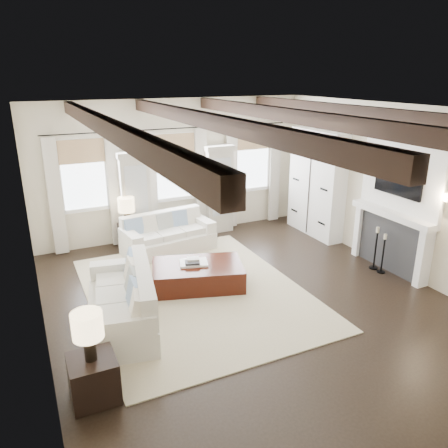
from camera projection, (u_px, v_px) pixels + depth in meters
name	position (u px, v px, depth m)	size (l,w,h in m)	color
ground	(250.00, 302.00, 7.50)	(7.50, 7.50, 0.00)	black
room_shell	(265.00, 179.00, 7.95)	(6.54, 7.54, 3.22)	beige
area_rug	(195.00, 292.00, 7.82)	(3.61, 4.61, 0.02)	#BEB28F
sofa_back	(167.00, 236.00, 9.56)	(2.05, 1.13, 0.84)	silver
sofa_left	(125.00, 303.00, 6.72)	(1.35, 2.27, 0.91)	silver
ottoman	(198.00, 275.00, 7.99)	(1.63, 1.02, 0.43)	black
tray	(194.00, 263.00, 7.96)	(0.50, 0.38, 0.04)	white
book_lower	(192.00, 262.00, 7.87)	(0.26, 0.20, 0.04)	#262628
book_upper	(193.00, 259.00, 7.94)	(0.22, 0.17, 0.03)	beige
side_table_front	(94.00, 379.00, 5.20)	(0.55, 0.55, 0.55)	black
lamp_front	(88.00, 328.00, 4.97)	(0.36, 0.36, 0.62)	black
side_table_back	(129.00, 237.00, 9.63)	(0.39, 0.39, 0.59)	black
lamp_back	(126.00, 206.00, 9.40)	(0.35, 0.35, 0.61)	black
candlestick_near	(383.00, 257.00, 8.50)	(0.16, 0.16, 0.80)	black
candlestick_far	(375.00, 251.00, 8.67)	(0.18, 0.18, 0.88)	black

